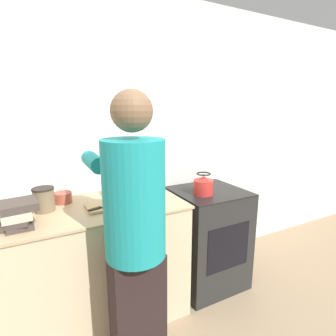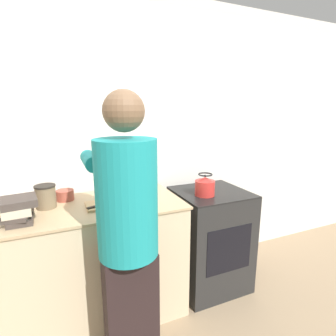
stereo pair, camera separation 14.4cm
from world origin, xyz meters
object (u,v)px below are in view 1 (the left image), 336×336
bowl_prep (63,198)px  oven (207,237)px  canister_jar (44,199)px  knife (104,206)px  cutting_board (106,206)px  person (135,232)px  kettle (203,185)px

bowl_prep → oven: bearing=-10.8°
canister_jar → knife: bearing=-22.9°
cutting_board → oven: bearing=1.4°
person → knife: person is taller
oven → person: (-0.89, -0.50, 0.48)m
cutting_board → canister_jar: canister_jar is taller
kettle → canister_jar: (-1.22, 0.17, 0.02)m
oven → person: 1.13m
oven → kettle: bearing=-149.3°
knife → bowl_prep: bearing=114.1°
cutting_board → bowl_prep: bearing=137.0°
knife → canister_jar: bearing=139.9°
canister_jar → cutting_board: bearing=-18.0°
oven → canister_jar: (-1.33, 0.11, 0.56)m
person → kettle: size_ratio=9.20×
cutting_board → bowl_prep: (-0.27, 0.25, 0.03)m
person → kettle: person is taller
person → canister_jar: 0.75m
oven → person: bearing=-150.6°
oven → cutting_board: (-0.93, -0.02, 0.48)m
person → knife: (-0.06, 0.45, 0.01)m
oven → cutting_board: cutting_board is taller
person → canister_jar: (-0.44, 0.61, 0.08)m
cutting_board → person: bearing=-85.6°
oven → cutting_board: 1.05m
cutting_board → knife: 0.04m
kettle → canister_jar: kettle is taller
knife → canister_jar: canister_jar is taller
kettle → bowl_prep: 1.13m
oven → bowl_prep: size_ratio=6.92×
oven → knife: (-0.95, -0.05, 0.49)m
kettle → bowl_prep: kettle is taller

